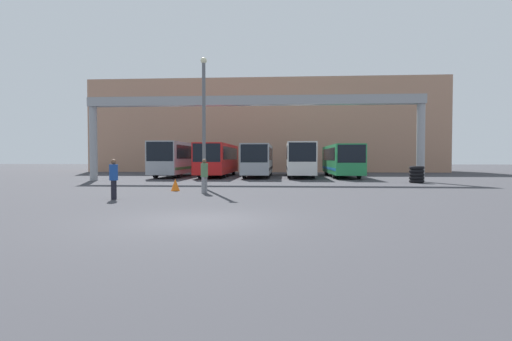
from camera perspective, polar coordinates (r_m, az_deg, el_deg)
ground_plane at (r=11.62m, az=-8.03°, el=-7.07°), size 200.00×200.00×0.00m
building_backdrop at (r=55.78m, az=1.49°, el=6.04°), size 45.29×12.00×11.80m
overhead_gantry at (r=30.95m, az=-0.52°, el=8.59°), size 25.87×0.80×6.53m
bus_slot_0 at (r=38.77m, az=-11.35°, el=1.88°), size 2.48×10.12×3.22m
bus_slot_1 at (r=38.69m, az=-5.44°, el=1.79°), size 2.54×11.67×3.08m
bus_slot_2 at (r=37.97m, az=0.34°, el=1.73°), size 2.43×11.11×3.00m
bus_slot_3 at (r=38.16m, az=6.24°, el=1.84°), size 2.44×11.59×3.14m
bus_slot_4 at (r=38.38m, az=12.11°, el=1.65°), size 2.46×11.30×2.95m
pedestrian_mid_left at (r=20.28m, az=-7.39°, el=-0.65°), size 0.36×0.36×1.74m
pedestrian_near_left at (r=18.21m, az=-19.67°, el=-1.03°), size 0.36×0.36×1.74m
traffic_cone at (r=22.03m, az=-11.45°, el=-2.03°), size 0.49×0.49×0.66m
tire_stack at (r=30.81m, az=21.97°, el=-0.53°), size 1.04×1.04×1.20m
lamp_post at (r=23.55m, az=-7.46°, el=7.57°), size 0.36×0.36×7.60m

